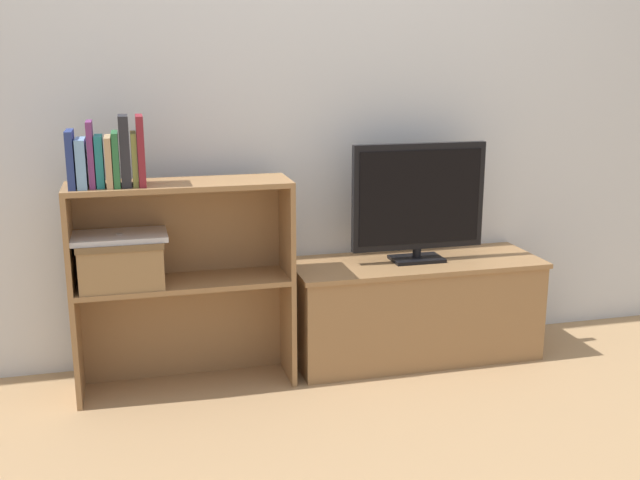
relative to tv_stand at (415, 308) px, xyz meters
The scene contains 17 objects.
ground_plane 0.53m from the tv_stand, 156.88° to the right, with size 16.00×16.00×0.00m, color #A37F56.
wall_back 1.10m from the tv_stand, 153.19° to the left, with size 10.00×0.05×2.40m.
tv_stand is the anchor object (origin of this frame).
tv 0.49m from the tv_stand, 90.00° to the right, with size 0.58×0.14×0.51m.
bookshelf_lower_tier 1.00m from the tv_stand, behind, with size 0.85×0.26×0.45m.
bookshelf_upper_tier 1.10m from the tv_stand, behind, with size 0.85×0.26×0.39m.
book_navy 1.56m from the tv_stand, behind, with size 0.03×0.15×0.21m.
book_skyblue 1.52m from the tv_stand, behind, with size 0.03×0.15×0.18m.
book_plum 1.50m from the tv_stand, behind, with size 0.02×0.13×0.24m.
book_teal 1.47m from the tv_stand, behind, with size 0.03×0.12×0.19m.
book_tan 1.44m from the tv_stand, behind, with size 0.02×0.16×0.18m.
book_forest 1.42m from the tv_stand, behind, with size 0.02×0.15×0.20m.
book_charcoal 1.40m from the tv_stand, behind, with size 0.04×0.14×0.26m.
book_olive 1.36m from the tv_stand, behind, with size 0.02×0.13×0.20m.
book_maroon 1.36m from the tv_stand, behind, with size 0.03×0.15×0.26m.
storage_basket_left 1.27m from the tv_stand, behind, with size 0.32×0.23×0.18m.
laptop 1.30m from the tv_stand, behind, with size 0.35×0.21×0.02m.
Camera 1 is at (-0.74, -2.71, 1.30)m, focal length 42.00 mm.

